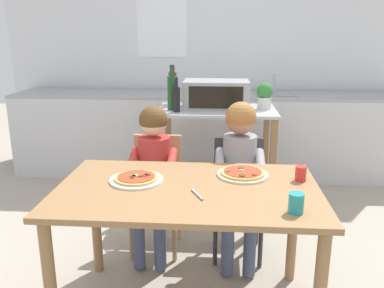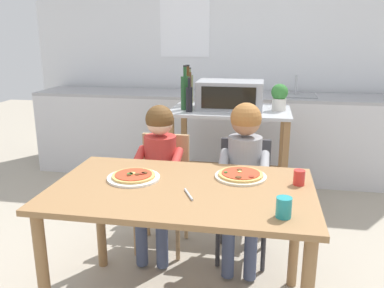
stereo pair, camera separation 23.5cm
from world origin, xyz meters
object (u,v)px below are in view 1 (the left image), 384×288
object	(u,v)px
toaster_oven	(216,94)
pizza_plate_cream	(243,173)
bottle_tall_green_wine	(172,92)
pizza_plate_white	(136,179)
bottle_brown_beer	(177,99)
dining_chair_left	(156,184)
child_in_red_shirt	(153,164)
serving_spoon	(197,194)
bottle_dark_olive_oil	(174,89)
kitchen_island_cart	(216,142)
dining_table	(188,205)
drinking_cup_red	(301,174)
potted_herb_plant	(265,95)
bottle_slim_sauce	(173,88)
child_in_grey_shirt	(240,164)
drinking_cup_teal	(296,203)
dining_chair_right	(238,188)

from	to	relation	value
toaster_oven	pizza_plate_cream	size ratio (longest dim) A/B	1.89
bottle_tall_green_wine	pizza_plate_cream	size ratio (longest dim) A/B	1.27
bottle_tall_green_wine	pizza_plate_white	size ratio (longest dim) A/B	1.26
bottle_brown_beer	pizza_plate_white	xyz separation A→B (m)	(-0.09, -1.18, -0.25)
dining_chair_left	child_in_red_shirt	bearing A→B (deg)	-90.00
pizza_plate_cream	serving_spoon	bearing A→B (deg)	-128.14
bottle_tall_green_wine	pizza_plate_cream	xyz separation A→B (m)	(0.54, -1.14, -0.28)
bottle_dark_olive_oil	pizza_plate_cream	world-z (taller)	bottle_dark_olive_oil
kitchen_island_cart	pizza_plate_white	world-z (taller)	kitchen_island_cart
bottle_brown_beer	dining_chair_left	size ratio (longest dim) A/B	0.34
dining_table	drinking_cup_red	size ratio (longest dim) A/B	16.93
bottle_dark_olive_oil	potted_herb_plant	size ratio (longest dim) A/B	1.45
bottle_slim_sauce	dining_table	bearing A→B (deg)	-80.30
bottle_tall_green_wine	bottle_slim_sauce	distance (m)	0.19
kitchen_island_cart	dining_chair_left	xyz separation A→B (m)	(-0.41, -0.71, -0.12)
bottle_slim_sauce	child_in_grey_shirt	size ratio (longest dim) A/B	0.33
dining_table	dining_chair_left	bearing A→B (deg)	111.80
bottle_dark_olive_oil	pizza_plate_cream	distance (m)	1.58
bottle_tall_green_wine	bottle_dark_olive_oil	size ratio (longest dim) A/B	1.14
child_in_red_shirt	toaster_oven	bearing A→B (deg)	64.45
bottle_slim_sauce	pizza_plate_cream	world-z (taller)	bottle_slim_sauce
drinking_cup_red	drinking_cup_teal	distance (m)	0.42
pizza_plate_white	serving_spoon	bearing A→B (deg)	-27.33
bottle_tall_green_wine	child_in_red_shirt	bearing A→B (deg)	-93.02
bottle_dark_olive_oil	drinking_cup_red	size ratio (longest dim) A/B	3.94
toaster_oven	pizza_plate_cream	bearing A→B (deg)	-82.02
kitchen_island_cart	pizza_plate_white	distance (m)	1.43
kitchen_island_cart	drinking_cup_red	distance (m)	1.38
pizza_plate_cream	drinking_cup_red	bearing A→B (deg)	-10.13
kitchen_island_cart	child_in_red_shirt	distance (m)	0.93
dining_chair_left	serving_spoon	size ratio (longest dim) A/B	5.79
dining_chair_left	pizza_plate_cream	world-z (taller)	dining_chair_left
drinking_cup_red	potted_herb_plant	bearing A→B (deg)	93.53
dining_chair_left	dining_chair_right	size ratio (longest dim) A/B	1.00
kitchen_island_cart	serving_spoon	world-z (taller)	kitchen_island_cart
toaster_oven	pizza_plate_white	bearing A→B (deg)	-106.45
toaster_oven	bottle_tall_green_wine	size ratio (longest dim) A/B	1.49
bottle_slim_sauce	dining_table	distance (m)	1.60
bottle_tall_green_wine	bottle_dark_olive_oil	bearing A→B (deg)	94.04
drinking_cup_red	bottle_tall_green_wine	bearing A→B (deg)	125.33
kitchen_island_cart	bottle_brown_beer	distance (m)	0.55
bottle_brown_beer	drinking_cup_teal	distance (m)	1.69
dining_chair_left	child_in_grey_shirt	world-z (taller)	child_in_grey_shirt
dining_chair_left	drinking_cup_red	bearing A→B (deg)	-32.79
kitchen_island_cart	bottle_dark_olive_oil	size ratio (longest dim) A/B	3.11
toaster_oven	bottle_dark_olive_oil	size ratio (longest dim) A/B	1.71
potted_herb_plant	drinking_cup_teal	size ratio (longest dim) A/B	2.39
pizza_plate_cream	bottle_brown_beer	bearing A→B (deg)	114.86
kitchen_island_cart	serving_spoon	xyz separation A→B (m)	(-0.07, -1.53, 0.15)
dining_chair_right	drinking_cup_red	distance (m)	0.69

